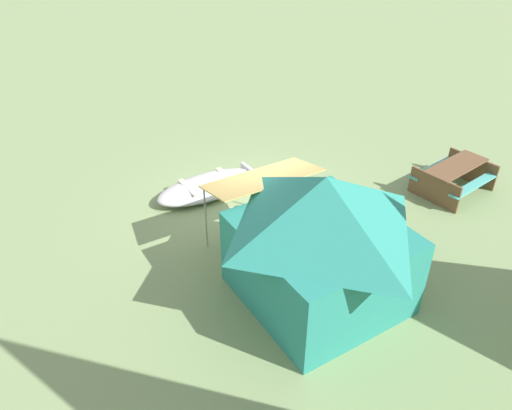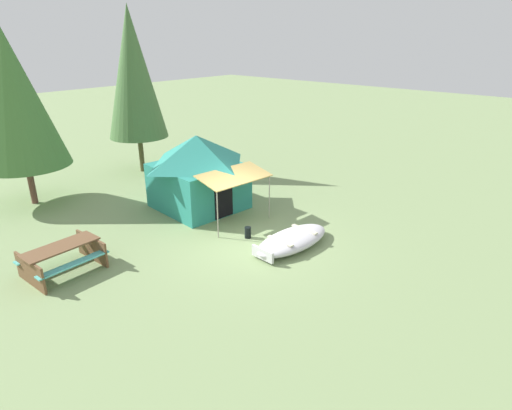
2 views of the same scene
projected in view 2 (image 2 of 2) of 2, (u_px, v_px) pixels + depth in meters
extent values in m
plane|color=#7D9560|center=(246.00, 240.00, 13.18)|extent=(80.00, 80.00, 0.00)
ellipsoid|color=silver|center=(292.00, 240.00, 12.73)|extent=(2.81, 1.35, 0.41)
ellipsoid|color=#484749|center=(292.00, 239.00, 12.72)|extent=(2.58, 1.19, 0.15)
cube|color=beige|center=(304.00, 229.00, 13.03)|extent=(0.19, 0.92, 0.04)
cube|color=beige|center=(280.00, 241.00, 12.30)|extent=(0.19, 0.92, 0.04)
cube|color=silver|center=(263.00, 254.00, 11.88)|extent=(0.12, 0.77, 0.31)
cube|color=#288477|center=(199.00, 186.00, 15.43)|extent=(2.87, 2.99, 1.59)
pyramid|color=#288477|center=(197.00, 150.00, 14.95)|extent=(3.10, 3.23, 1.03)
cube|color=black|center=(224.00, 199.00, 14.54)|extent=(0.76, 0.10, 1.27)
cube|color=tan|center=(234.00, 176.00, 13.80)|extent=(2.47, 1.34, 0.26)
cylinder|color=gray|center=(269.00, 197.00, 14.51)|extent=(0.04, 0.04, 1.51)
cylinder|color=gray|center=(218.00, 215.00, 13.08)|extent=(0.04, 0.04, 1.51)
cube|color=brown|center=(60.00, 247.00, 11.17)|extent=(1.91, 0.77, 0.04)
cube|color=#4FB4AB|center=(74.00, 264.00, 10.94)|extent=(1.90, 0.33, 0.04)
cube|color=#4FB4AB|center=(51.00, 250.00, 11.62)|extent=(1.90, 0.33, 0.04)
cube|color=brown|center=(30.00, 273.00, 10.71)|extent=(0.11, 1.41, 0.71)
cube|color=brown|center=(92.00, 248.00, 11.92)|extent=(0.11, 1.41, 0.71)
cube|color=silver|center=(206.00, 216.00, 14.51)|extent=(0.55, 0.50, 0.36)
cylinder|color=black|center=(248.00, 232.00, 13.28)|extent=(0.27, 0.27, 0.35)
cylinder|color=brown|center=(32.00, 184.00, 15.82)|extent=(0.22, 0.22, 1.45)
cone|color=#417135|center=(14.00, 99.00, 14.70)|extent=(3.05, 3.05, 4.64)
cylinder|color=#494327|center=(141.00, 154.00, 19.53)|extent=(0.21, 0.21, 1.59)
cone|color=#446A39|center=(133.00, 73.00, 18.23)|extent=(2.53, 2.53, 5.41)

